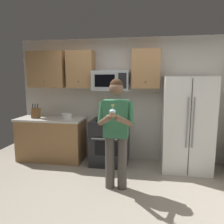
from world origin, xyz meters
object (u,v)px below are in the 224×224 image
Objects in this scene: microwave at (111,81)px; person at (116,128)px; knife_block at (36,113)px; refrigerator at (187,124)px; cupcake at (113,113)px; bowl_large_white at (67,116)px; oven_range at (110,142)px.

person is (0.28, -1.15, -0.72)m from microwave.
microwave is 1.76m from knife_block.
person is at bearing -140.99° from refrigerator.
cupcake reaches higher than knife_block.
person is (1.23, -1.07, 0.02)m from bowl_large_white.
person reaches higher than cupcake.
microwave is (0.00, 0.12, 1.26)m from oven_range.
knife_block reaches higher than bowl_large_white.
knife_block is at bearing 144.99° from cupcake.
person is (0.28, -1.03, 0.53)m from oven_range.
bowl_large_white is 0.13× the size of person.
microwave is at bearing 89.98° from oven_range.
knife_block is at bearing -173.67° from bowl_large_white.
bowl_large_white is 1.34× the size of cupcake.
cupcake is (-0.00, -0.33, 0.30)m from person.
bowl_large_white is (-0.95, -0.08, -0.74)m from microwave.
bowl_large_white is (-0.95, 0.04, 0.52)m from oven_range.
knife_block is at bearing -178.96° from oven_range.
microwave is 1.56m from cupcake.
refrigerator is at bearing 47.20° from cupcake.
refrigerator reaches higher than knife_block.
bowl_large_white is (0.66, 0.07, -0.06)m from knife_block.
oven_range is 1.71m from knife_block.
knife_block is 0.67m from bowl_large_white.
knife_block is at bearing 152.22° from person.
refrigerator is at bearing -6.03° from microwave.
knife_block is at bearing -174.73° from microwave.
cupcake is (1.89, -1.33, 0.26)m from knife_block.
knife_block is 1.37× the size of bowl_large_white.
microwave is 0.41× the size of refrigerator.
microwave is at bearing 4.53° from bowl_large_white.
oven_range is at bearing -2.65° from bowl_large_white.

